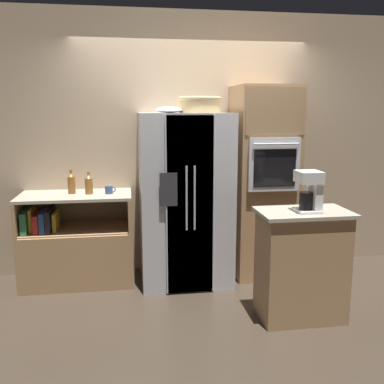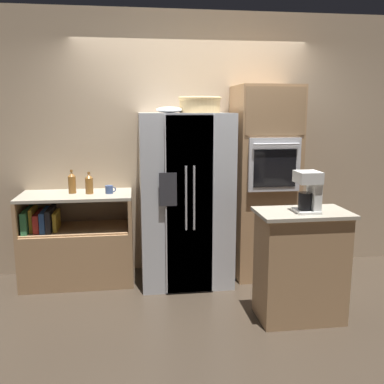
% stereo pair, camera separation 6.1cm
% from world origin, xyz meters
% --- Properties ---
extents(ground_plane, '(20.00, 20.00, 0.00)m').
position_xyz_m(ground_plane, '(0.00, 0.00, 0.00)').
color(ground_plane, '#382D23').
extents(wall_back, '(12.00, 0.06, 2.80)m').
position_xyz_m(wall_back, '(0.00, 0.45, 1.40)').
color(wall_back, tan).
rests_on(wall_back, ground_plane).
extents(counter_left, '(1.12, 0.58, 0.93)m').
position_xyz_m(counter_left, '(-1.24, 0.13, 0.35)').
color(counter_left, '#A87F56').
rests_on(counter_left, ground_plane).
extents(refrigerator, '(0.91, 0.79, 1.74)m').
position_xyz_m(refrigerator, '(-0.12, 0.04, 0.87)').
color(refrigerator, silver).
rests_on(refrigerator, ground_plane).
extents(wall_oven, '(0.64, 0.68, 2.02)m').
position_xyz_m(wall_oven, '(0.73, 0.11, 1.01)').
color(wall_oven, '#A87F56').
rests_on(wall_oven, ground_plane).
extents(island_counter, '(0.76, 0.47, 0.95)m').
position_xyz_m(island_counter, '(0.74, -0.95, 0.48)').
color(island_counter, '#A87F56').
rests_on(island_counter, ground_plane).
extents(wicker_basket, '(0.42, 0.42, 0.16)m').
position_xyz_m(wicker_basket, '(0.02, -0.02, 1.83)').
color(wicker_basket, tan).
rests_on(wicker_basket, refrigerator).
extents(fruit_bowl, '(0.27, 0.27, 0.06)m').
position_xyz_m(fruit_bowl, '(-0.28, -0.04, 1.77)').
color(fruit_bowl, white).
rests_on(fruit_bowl, refrigerator).
extents(bottle_tall, '(0.08, 0.08, 0.22)m').
position_xyz_m(bottle_tall, '(-1.09, 0.13, 1.04)').
color(bottle_tall, brown).
rests_on(bottle_tall, counter_left).
extents(bottle_short, '(0.08, 0.08, 0.24)m').
position_xyz_m(bottle_short, '(-1.26, 0.18, 1.04)').
color(bottle_short, brown).
rests_on(bottle_short, counter_left).
extents(mug, '(0.11, 0.08, 0.08)m').
position_xyz_m(mug, '(-0.89, 0.11, 0.97)').
color(mug, '#384C7A').
rests_on(mug, counter_left).
extents(coffee_maker, '(0.19, 0.20, 0.34)m').
position_xyz_m(coffee_maker, '(0.77, -1.00, 1.13)').
color(coffee_maker, white).
rests_on(coffee_maker, island_counter).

